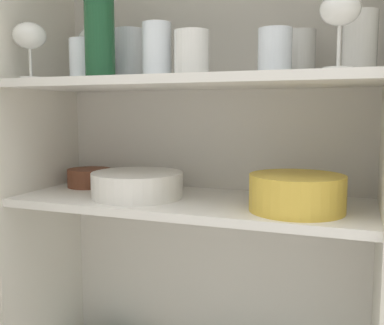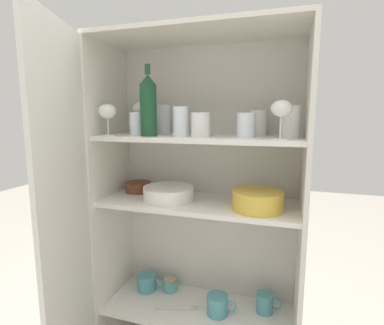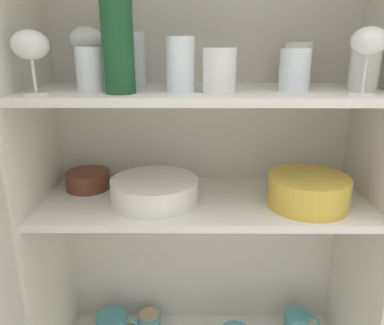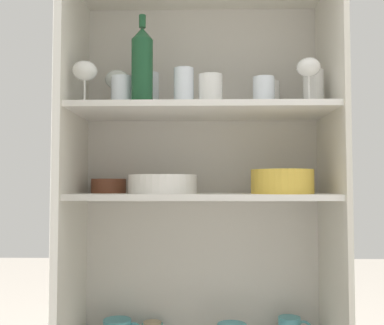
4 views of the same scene
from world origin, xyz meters
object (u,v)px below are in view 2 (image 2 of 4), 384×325
wine_bottle (148,105)px  storage_jar (170,285)px  plate_stack_white (169,193)px  coffee_mug_primary (218,305)px  mixing_bowl_large (257,200)px  serving_bowl_small (138,186)px

wine_bottle → storage_jar: 0.93m
plate_stack_white → coffee_mug_primary: (0.23, 0.01, -0.51)m
plate_stack_white → mixing_bowl_large: (0.40, -0.02, 0.01)m
storage_jar → coffee_mug_primary: bearing=-21.7°
plate_stack_white → storage_jar: plate_stack_white is taller
plate_stack_white → mixing_bowl_large: 0.40m
wine_bottle → mixing_bowl_large: 0.60m
mixing_bowl_large → storage_jar: size_ratio=2.68×
coffee_mug_primary → mixing_bowl_large: bearing=-10.6°
serving_bowl_small → coffee_mug_primary: size_ratio=0.91×
storage_jar → mixing_bowl_large: bearing=-17.8°
wine_bottle → plate_stack_white: (0.06, 0.06, -0.39)m
plate_stack_white → serving_bowl_small: plate_stack_white is taller
serving_bowl_small → plate_stack_white: bearing=-24.7°
wine_bottle → plate_stack_white: bearing=42.3°
plate_stack_white → serving_bowl_small: 0.22m
mixing_bowl_large → serving_bowl_small: (-0.60, 0.12, -0.01)m
mixing_bowl_large → wine_bottle: bearing=-175.7°
plate_stack_white → storage_jar: size_ratio=3.00×
serving_bowl_small → wine_bottle: bearing=-47.5°
wine_bottle → coffee_mug_primary: bearing=12.4°
mixing_bowl_large → coffee_mug_primary: (-0.16, 0.03, -0.52)m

